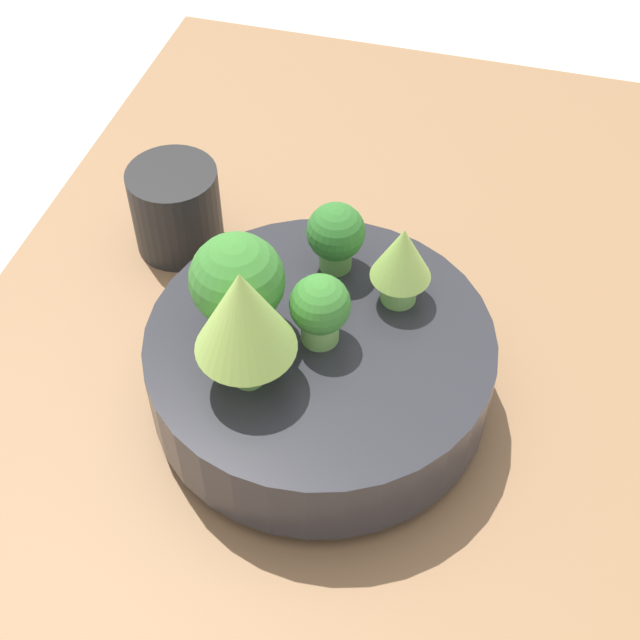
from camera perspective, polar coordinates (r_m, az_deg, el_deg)
name	(u,v)px	position (r m, az deg, el deg)	size (l,w,h in m)	color
ground_plane	(341,435)	(0.75, 1.35, -7.36)	(6.00, 6.00, 0.00)	silver
table	(341,423)	(0.74, 1.37, -6.61)	(1.08, 0.68, 0.03)	olive
bowl	(320,366)	(0.69, 0.00, -2.96)	(0.27, 0.27, 0.08)	#28282D
romanesco_piece_near	(243,314)	(0.59, -4.95, 0.37)	(0.07, 0.07, 0.11)	#6BA34C
broccoli_floret_center	(320,308)	(0.64, 0.00, 0.75)	(0.04, 0.04, 0.06)	#7AB256
broccoli_floret_front	(235,287)	(0.64, -5.45, 2.13)	(0.07, 0.07, 0.09)	#6BA34C
broccoli_floret_left	(336,235)	(0.69, 1.01, 5.47)	(0.05, 0.05, 0.06)	#609347
romanesco_piece_far	(402,259)	(0.66, 5.26, 3.91)	(0.05, 0.05, 0.07)	#7AB256
cup	(176,209)	(0.83, -9.19, 7.04)	(0.08, 0.08, 0.08)	black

